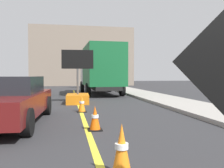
{
  "coord_description": "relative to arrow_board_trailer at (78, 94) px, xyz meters",
  "views": [
    {
      "loc": [
        -0.48,
        1.17,
        1.41
      ],
      "look_at": [
        0.45,
        6.21,
        1.23
      ],
      "focal_mm": 38.34,
      "sensor_mm": 36.0,
      "label": 1
    }
  ],
  "objects": [
    {
      "name": "highway_guide_sign",
      "position": [
        3.77,
        12.59,
        2.94
      ],
      "size": [
        2.78,
        0.35,
        5.0
      ],
      "color": "gray",
      "rests_on": "ground"
    },
    {
      "name": "traffic_cone_mid_lane",
      "position": [
        0.2,
        -6.17,
        -0.17
      ],
      "size": [
        0.36,
        0.36,
        0.63
      ],
      "color": "black",
      "rests_on": "ground"
    },
    {
      "name": "arrow_board_trailer",
      "position": [
        0.0,
        0.0,
        0.0
      ],
      "size": [
        1.6,
        1.85,
        2.7
      ],
      "color": "orange",
      "rests_on": "ground"
    },
    {
      "name": "lane_center_stripe",
      "position": [
        0.01,
        -7.42,
        -0.48
      ],
      "size": [
        0.14,
        36.0,
        0.01
      ],
      "primitive_type": "cube",
      "color": "yellow",
      "rests_on": "ground"
    },
    {
      "name": "traffic_cone_near_sign",
      "position": [
        0.27,
        -9.01,
        -0.12
      ],
      "size": [
        0.36,
        0.36,
        0.74
      ],
      "color": "black",
      "rests_on": "ground"
    },
    {
      "name": "box_truck",
      "position": [
        1.92,
        5.38,
        1.4
      ],
      "size": [
        2.76,
        6.95,
        3.51
      ],
      "color": "black",
      "rests_on": "ground"
    },
    {
      "name": "pickup_car",
      "position": [
        -2.21,
        -4.85,
        0.22
      ],
      "size": [
        2.24,
        4.83,
        1.38
      ],
      "color": "#591414",
      "rests_on": "ground"
    },
    {
      "name": "traffic_cone_far_lane",
      "position": [
        0.04,
        -3.03,
        -0.16
      ],
      "size": [
        0.36,
        0.36,
        0.66
      ],
      "color": "black",
      "rests_on": "ground"
    },
    {
      "name": "far_building_block",
      "position": [
        1.51,
        24.17,
        3.53
      ],
      "size": [
        14.01,
        8.63,
        8.02
      ],
      "primitive_type": "cube",
      "color": "gray",
      "rests_on": "ground"
    }
  ]
}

